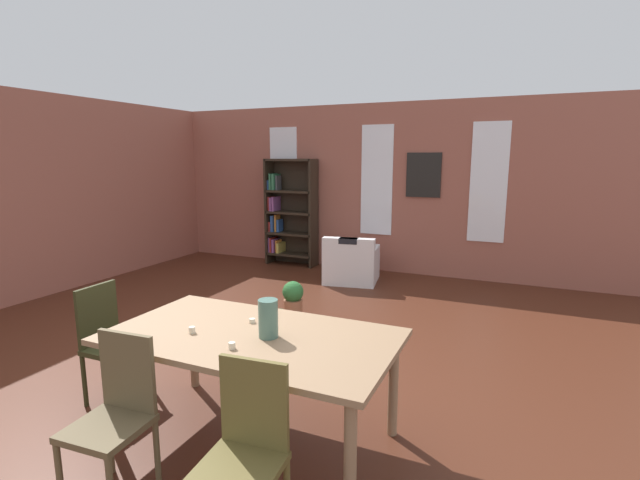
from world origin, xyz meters
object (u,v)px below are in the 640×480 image
Objects in this scene: potted_plant_by_shelf at (279,329)px; bookshelf_tall at (288,212)px; dining_chair_near_right at (245,450)px; potted_plant_corner at (293,298)px; vase_on_table at (268,319)px; armchair_white at (351,264)px; dining_chair_near_left at (116,411)px; dining_chair_head_left at (110,339)px; dining_table at (252,345)px.

bookshelf_tall is at bearing 116.37° from potted_plant_by_shelf.
bookshelf_tall is at bearing 115.77° from dining_chair_near_right.
potted_plant_corner is at bearing 113.17° from dining_chair_near_right.
vase_on_table reaches higher than armchair_white.
dining_chair_near_left is at bearing -85.90° from armchair_white.
dining_chair_near_right is at bearing -64.23° from bookshelf_tall.
potted_plant_corner is (-1.33, 3.11, -0.28)m from dining_chair_near_right.
vase_on_table is 1.59m from potted_plant_by_shelf.
bookshelf_tall reaches higher than dining_chair_near_left.
dining_chair_head_left is (-1.78, 0.76, 0.00)m from dining_chair_near_right.
dining_chair_head_left is (-1.35, -0.00, -0.19)m from dining_table.
dining_chair_head_left is 4.99m from bookshelf_tall.
dining_chair_near_right is 1.94m from dining_chair_head_left.
dining_table is 1.36m from dining_chair_head_left.
dining_chair_near_left is (-0.88, 0.00, 0.00)m from dining_chair_near_right.
dining_table is 4.28m from armchair_white.
potted_plant_by_shelf is 1.11m from potted_plant_corner.
dining_chair_near_right is 6.28m from bookshelf_tall.
bookshelf_tall is at bearing 100.91° from dining_chair_head_left.
dining_chair_near_left is at bearing 179.99° from dining_chair_near_right.
dining_table is at bearing 119.50° from dining_chair_near_right.
dining_chair_near_right is 1.00× the size of dining_chair_head_left.
bookshelf_tall is (-2.72, 5.64, 0.45)m from dining_chair_near_right.
dining_chair_head_left is 1.57m from potted_plant_by_shelf.
potted_plant_corner is (-0.45, 3.11, -0.28)m from dining_chair_near_left.
bookshelf_tall is 4.26× the size of potted_plant_corner.
dining_chair_near_left is at bearing -71.88° from bookshelf_tall.
dining_table reaches higher than armchair_white.
armchair_white reaches higher than potted_plant_by_shelf.
dining_chair_near_right reaches higher than potted_plant_by_shelf.
bookshelf_tall reaches higher than dining_chair_head_left.
bookshelf_tall is 2.98m from potted_plant_corner.
armchair_white is 1.97× the size of potted_plant_by_shelf.
vase_on_table is 1.53m from dining_chair_head_left.
armchair_white is at bearing 95.55° from potted_plant_by_shelf.
potted_plant_corner is (-1.03, 2.34, -0.67)m from vase_on_table.
dining_chair_near_left is 2.09m from potted_plant_by_shelf.
vase_on_table reaches higher than dining_chair_near_left.
vase_on_table is 0.55× the size of potted_plant_by_shelf.
vase_on_table reaches higher than potted_plant_by_shelf.
bookshelf_tall reaches higher than dining_table.
dining_table is 5.39m from bookshelf_tall.
dining_chair_near_left is 1.19m from dining_chair_head_left.
dining_chair_head_left reaches higher than potted_plant_by_shelf.
armchair_white is (1.49, -0.69, -0.68)m from bookshelf_tall.
vase_on_table is 0.27× the size of dining_chair_near_right.
armchair_white is (-0.35, 4.95, -0.23)m from dining_chair_near_left.
bookshelf_tall reaches higher than potted_plant_corner.
armchair_white is (-1.23, 4.95, -0.23)m from dining_chair_near_right.
dining_table is 0.24m from vase_on_table.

